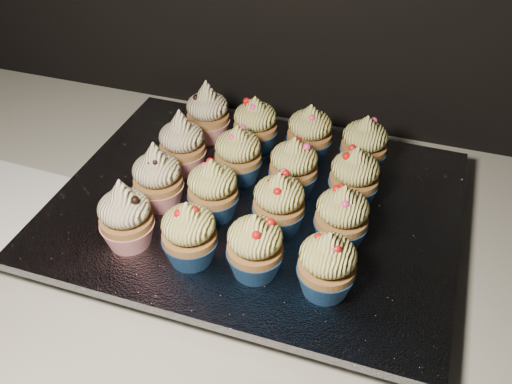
{
  "coord_description": "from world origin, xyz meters",
  "views": [
    {
      "loc": [
        0.19,
        1.21,
        1.41
      ],
      "look_at": [
        0.02,
        1.74,
        0.95
      ],
      "focal_mm": 40.0,
      "sensor_mm": 36.0,
      "label": 1
    }
  ],
  "objects": [
    {
      "name": "worktop",
      "position": [
        0.0,
        1.7,
        0.88
      ],
      "size": [
        2.44,
        0.64,
        0.04
      ],
      "primitive_type": "cube",
      "color": "beige",
      "rests_on": "cabinet"
    },
    {
      "name": "napkin",
      "position": [
        -0.31,
        1.65,
        0.9
      ],
      "size": [
        0.19,
        0.19,
        0.0
      ],
      "primitive_type": "cube",
      "rotation": [
        0.0,
        0.0,
        -0.03
      ],
      "color": "white",
      "rests_on": "worktop"
    },
    {
      "name": "baking_tray",
      "position": [
        0.02,
        1.74,
        0.91
      ],
      "size": [
        0.47,
        0.36,
        0.02
      ],
      "primitive_type": "cube",
      "rotation": [
        0.0,
        0.0,
        -0.01
      ],
      "color": "black",
      "rests_on": "worktop"
    },
    {
      "name": "foil_lining",
      "position": [
        0.02,
        1.74,
        0.93
      ],
      "size": [
        0.51,
        0.4,
        0.01
      ],
      "primitive_type": "cube",
      "rotation": [
        0.0,
        0.0,
        -0.01
      ],
      "color": "silver",
      "rests_on": "baking_tray"
    },
    {
      "name": "cupcake_0",
      "position": [
        -0.1,
        1.62,
        0.97
      ],
      "size": [
        0.06,
        0.06,
        0.1
      ],
      "color": "red",
      "rests_on": "foil_lining"
    },
    {
      "name": "cupcake_1",
      "position": [
        -0.02,
        1.62,
        0.97
      ],
      "size": [
        0.06,
        0.06,
        0.08
      ],
      "color": "navy",
      "rests_on": "foil_lining"
    },
    {
      "name": "cupcake_2",
      "position": [
        0.05,
        1.62,
        0.97
      ],
      "size": [
        0.06,
        0.06,
        0.08
      ],
      "color": "navy",
      "rests_on": "foil_lining"
    },
    {
      "name": "cupcake_3",
      "position": [
        0.13,
        1.62,
        0.97
      ],
      "size": [
        0.06,
        0.06,
        0.08
      ],
      "color": "navy",
      "rests_on": "foil_lining"
    },
    {
      "name": "cupcake_4",
      "position": [
        -0.1,
        1.7,
        0.97
      ],
      "size": [
        0.06,
        0.06,
        0.1
      ],
      "color": "red",
      "rests_on": "foil_lining"
    },
    {
      "name": "cupcake_5",
      "position": [
        -0.03,
        1.7,
        0.97
      ],
      "size": [
        0.06,
        0.06,
        0.08
      ],
      "color": "navy",
      "rests_on": "foil_lining"
    },
    {
      "name": "cupcake_6",
      "position": [
        0.06,
        1.7,
        0.97
      ],
      "size": [
        0.06,
        0.06,
        0.08
      ],
      "color": "navy",
      "rests_on": "foil_lining"
    },
    {
      "name": "cupcake_7",
      "position": [
        0.13,
        1.7,
        0.97
      ],
      "size": [
        0.06,
        0.06,
        0.08
      ],
      "color": "navy",
      "rests_on": "foil_lining"
    },
    {
      "name": "cupcake_8",
      "position": [
        -0.1,
        1.78,
        0.97
      ],
      "size": [
        0.06,
        0.06,
        0.1
      ],
      "color": "red",
      "rests_on": "foil_lining"
    },
    {
      "name": "cupcake_9",
      "position": [
        -0.02,
        1.78,
        0.97
      ],
      "size": [
        0.06,
        0.06,
        0.08
      ],
      "color": "navy",
      "rests_on": "foil_lining"
    },
    {
      "name": "cupcake_10",
      "position": [
        0.05,
        1.78,
        0.97
      ],
      "size": [
        0.06,
        0.06,
        0.08
      ],
      "color": "navy",
      "rests_on": "foil_lining"
    },
    {
      "name": "cupcake_11",
      "position": [
        0.13,
        1.78,
        0.97
      ],
      "size": [
        0.06,
        0.06,
        0.08
      ],
      "color": "navy",
      "rests_on": "foil_lining"
    },
    {
      "name": "cupcake_12",
      "position": [
        -0.1,
        1.86,
        0.97
      ],
      "size": [
        0.06,
        0.06,
        0.1
      ],
      "color": "red",
      "rests_on": "foil_lining"
    },
    {
      "name": "cupcake_13",
      "position": [
        -0.02,
        1.85,
        0.97
      ],
      "size": [
        0.06,
        0.06,
        0.08
      ],
      "color": "navy",
      "rests_on": "foil_lining"
    },
    {
      "name": "cupcake_14",
      "position": [
        0.05,
        1.86,
        0.97
      ],
      "size": [
        0.06,
        0.06,
        0.08
      ],
      "color": "navy",
      "rests_on": "foil_lining"
    },
    {
      "name": "cupcake_15",
      "position": [
        0.13,
        1.85,
        0.97
      ],
      "size": [
        0.06,
        0.06,
        0.08
      ],
      "color": "navy",
      "rests_on": "foil_lining"
    }
  ]
}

